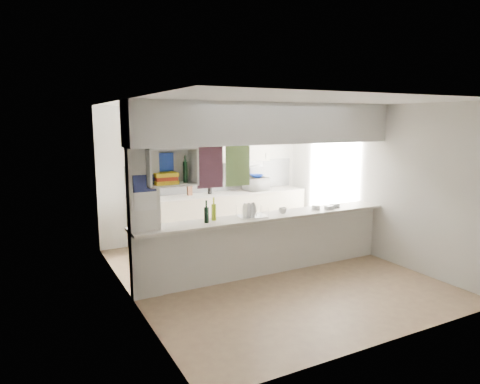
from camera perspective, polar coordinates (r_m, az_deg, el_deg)
floor at (r=6.78m, az=3.63°, el=-10.70°), size 4.80×4.80×0.00m
ceiling at (r=6.37m, az=3.88°, el=11.82°), size 4.80×4.80×0.00m
wall_back at (r=8.57m, az=-4.65°, el=2.51°), size 4.20×0.00×4.20m
wall_left at (r=5.66m, az=-14.71°, el=-1.41°), size 0.00×4.80×4.80m
wall_right at (r=7.75m, az=17.13°, el=1.37°), size 0.00×4.80×4.80m
servery_partition at (r=6.32m, az=2.44°, el=3.30°), size 4.20×0.50×2.60m
cubby_shelf at (r=5.68m, az=-9.50°, el=3.00°), size 0.65×0.35×0.50m
kitchen_run at (r=8.47m, az=-2.91°, el=-0.81°), size 3.60×0.63×2.24m
microwave at (r=8.81m, az=2.14°, el=1.10°), size 0.52×0.39×0.27m
bowl at (r=8.80m, az=2.23°, el=2.17°), size 0.26×0.26×0.06m
dish_rack at (r=6.38m, az=1.59°, el=-2.54°), size 0.46×0.37×0.22m
cup at (r=6.57m, az=5.70°, el=-2.48°), size 0.15×0.15×0.10m
wine_bottles at (r=6.09m, az=-3.98°, el=-2.81°), size 0.22×0.15×0.34m
plastic_tubs at (r=7.11m, az=11.29°, el=-1.95°), size 0.53×0.22×0.07m
utensil_jar at (r=8.38m, az=-4.03°, el=0.16°), size 0.09×0.09×0.12m
knife_block at (r=8.25m, az=-6.73°, el=0.17°), size 0.09×0.07×0.18m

